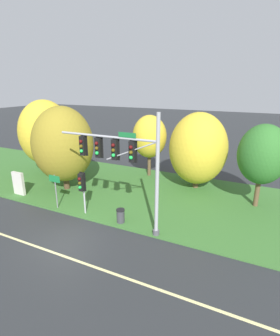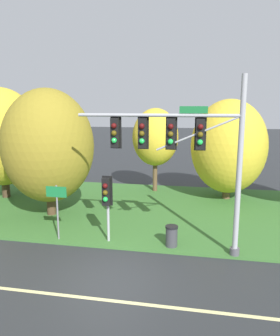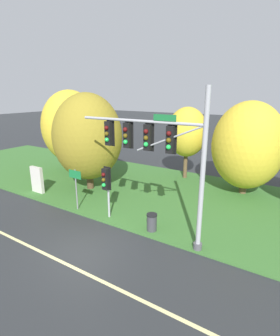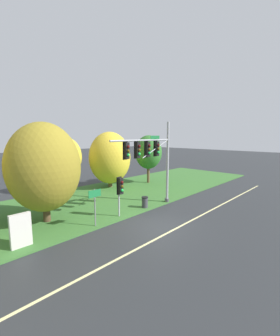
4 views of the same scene
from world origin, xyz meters
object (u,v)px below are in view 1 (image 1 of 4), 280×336
object	(u,v)px
traffic_signal_mast	(123,158)
route_sign_post	(55,186)
tree_nearest_road	(46,133)
tree_behind_signpost	(150,137)
tree_left_of_mast	(63,144)
tree_tall_centre	(263,155)
trash_bin	(121,216)
tree_mid_verge	(198,149)
info_kiosk	(19,183)
pedestrian_signal_near_kerb	(82,185)

from	to	relation	value
traffic_signal_mast	route_sign_post	bearing A→B (deg)	178.50
tree_nearest_road	route_sign_post	bearing A→B (deg)	-42.63
tree_behind_signpost	tree_left_of_mast	bearing A→B (deg)	-128.80
route_sign_post	tree_tall_centre	distance (m)	14.81
tree_nearest_road	trash_bin	world-z (taller)	tree_nearest_road
tree_nearest_road	tree_mid_verge	distance (m)	14.77
traffic_signal_mast	tree_nearest_road	distance (m)	13.61
tree_tall_centre	trash_bin	xyz separation A→B (m)	(-7.81, -6.50, -3.46)
route_sign_post	info_kiosk	distance (m)	4.61
route_sign_post	tree_mid_verge	xyz separation A→B (m)	(8.07, 8.39, 1.72)
tree_tall_centre	traffic_signal_mast	bearing A→B (deg)	-137.02
route_sign_post	tree_nearest_road	world-z (taller)	tree_nearest_road
trash_bin	tree_tall_centre	bearing A→B (deg)	39.78
pedestrian_signal_near_kerb	tree_tall_centre	xyz separation A→B (m)	(10.69, 6.65, 1.73)
traffic_signal_mast	trash_bin	world-z (taller)	traffic_signal_mast
traffic_signal_mast	route_sign_post	size ratio (longest dim) A/B	2.84
pedestrian_signal_near_kerb	tree_behind_signpost	distance (m)	9.58
tree_behind_signpost	tree_tall_centre	xyz separation A→B (m)	(9.88, -2.76, 0.07)
traffic_signal_mast	info_kiosk	distance (m)	10.79
tree_tall_centre	trash_bin	world-z (taller)	tree_tall_centre
traffic_signal_mast	tree_behind_signpost	distance (m)	9.97
info_kiosk	tree_mid_verge	bearing A→B (deg)	31.90
traffic_signal_mast	tree_left_of_mast	world-z (taller)	traffic_signal_mast
traffic_signal_mast	tree_left_of_mast	distance (m)	8.28
route_sign_post	tree_tall_centre	bearing A→B (deg)	27.30
tree_tall_centre	info_kiosk	distance (m)	18.82
pedestrian_signal_near_kerb	tree_tall_centre	distance (m)	12.70
trash_bin	tree_nearest_road	bearing A→B (deg)	153.77
traffic_signal_mast	trash_bin	bearing A→B (deg)	140.93
traffic_signal_mast	info_kiosk	bearing A→B (deg)	176.01
pedestrian_signal_near_kerb	tree_mid_verge	bearing A→B (deg)	55.39
tree_mid_verge	tree_tall_centre	xyz separation A→B (m)	(4.95, -1.67, 0.47)
tree_behind_signpost	route_sign_post	bearing A→B (deg)	-108.31
tree_mid_verge	route_sign_post	bearing A→B (deg)	-133.89
tree_left_of_mast	info_kiosk	distance (m)	4.77
pedestrian_signal_near_kerb	tree_left_of_mast	size ratio (longest dim) A/B	0.43
pedestrian_signal_near_kerb	trash_bin	xyz separation A→B (m)	(2.87, 0.14, -1.73)
pedestrian_signal_near_kerb	trash_bin	world-z (taller)	pedestrian_signal_near_kerb
tree_nearest_road	tree_left_of_mast	size ratio (longest dim) A/B	1.03
trash_bin	route_sign_post	bearing A→B (deg)	-177.66
route_sign_post	tree_tall_centre	xyz separation A→B (m)	(13.02, 6.72, 2.19)
tree_left_of_mast	tree_tall_centre	distance (m)	15.31
tree_behind_signpost	tree_mid_verge	bearing A→B (deg)	-12.39
tree_nearest_road	tree_tall_centre	world-z (taller)	tree_nearest_road
traffic_signal_mast	trash_bin	size ratio (longest dim) A/B	7.82
tree_nearest_road	trash_bin	size ratio (longest dim) A/B	7.78
tree_behind_signpost	traffic_signal_mast	bearing A→B (deg)	-75.35
traffic_signal_mast	tree_mid_verge	distance (m)	8.94
info_kiosk	trash_bin	distance (m)	9.73
tree_mid_verge	tree_tall_centre	distance (m)	5.24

